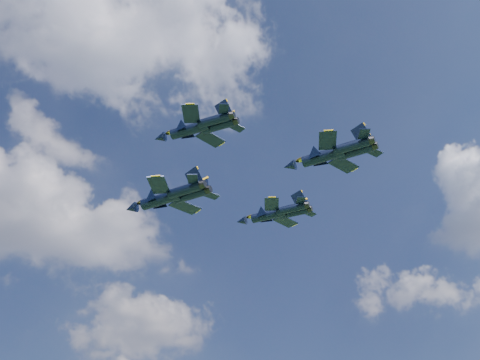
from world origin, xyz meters
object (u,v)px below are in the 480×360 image
object	(u,v)px
jet_left	(187,130)
jet_right	(266,215)
jet_slot	(320,157)
jet_lead	(159,200)

from	to	relation	value
jet_left	jet_right	xyz separation A→B (m)	(20.16, 21.72, 0.85)
jet_slot	jet_right	bearing A→B (deg)	51.39
jet_left	jet_slot	bearing A→B (deg)	-43.93
jet_right	jet_slot	bearing A→B (deg)	-131.72
jet_right	jet_lead	bearing A→B (deg)	134.23
jet_lead	jet_slot	bearing A→B (deg)	-84.19
jet_left	jet_lead	bearing A→B (deg)	41.65
jet_slot	jet_left	bearing A→B (deg)	140.12
jet_left	jet_right	world-z (taller)	jet_right
jet_left	jet_right	distance (m)	29.65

